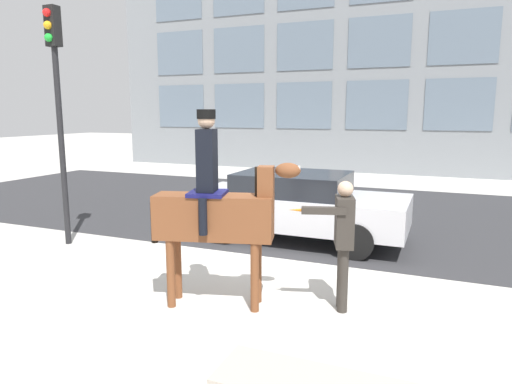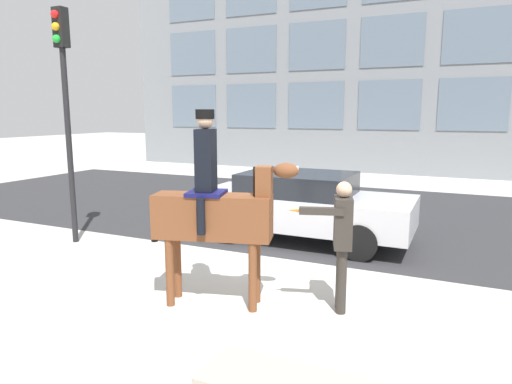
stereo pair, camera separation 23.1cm
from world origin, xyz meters
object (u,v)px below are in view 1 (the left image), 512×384
object	(u,v)px
traffic_light	(57,90)
mounted_horse_lead	(217,210)
street_car_near_lane	(296,204)
pedestrian_bystander	(343,235)

from	to	relation	value
traffic_light	mounted_horse_lead	bearing A→B (deg)	-19.54
traffic_light	street_car_near_lane	bearing A→B (deg)	26.59
street_car_near_lane	pedestrian_bystander	bearing A→B (deg)	-62.52
pedestrian_bystander	traffic_light	bearing A→B (deg)	-26.85
mounted_horse_lead	traffic_light	bearing A→B (deg)	145.27
mounted_horse_lead	street_car_near_lane	distance (m)	3.53
mounted_horse_lead	traffic_light	size ratio (longest dim) A/B	0.58
street_car_near_lane	traffic_light	bearing A→B (deg)	-153.41
mounted_horse_lead	street_car_near_lane	world-z (taller)	mounted_horse_lead
pedestrian_bystander	traffic_light	size ratio (longest dim) A/B	0.38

